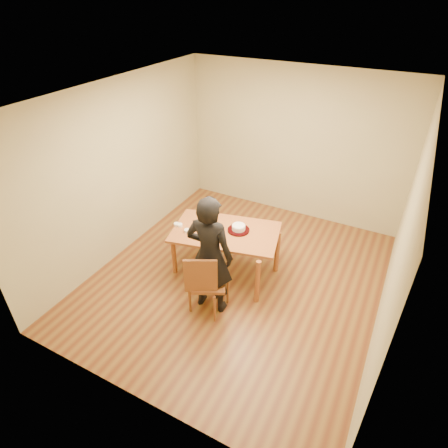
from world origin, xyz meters
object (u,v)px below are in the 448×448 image
at_px(cake_plate, 239,230).
at_px(cake, 239,228).
at_px(dining_chair, 209,282).
at_px(person, 210,256).
at_px(dining_table, 226,232).

xyz_separation_m(cake_plate, cake, (0.00, 0.00, 0.04)).
xyz_separation_m(dining_chair, cake_plate, (0.01, 0.87, 0.31)).
height_order(dining_chair, cake, cake).
relative_size(cake_plate, person, 0.19).
xyz_separation_m(dining_table, cake, (0.16, 0.09, 0.07)).
height_order(dining_table, dining_chair, dining_table).
distance_m(dining_table, cake, 0.20).
relative_size(cake_plate, cake, 1.64).
height_order(cake_plate, person, person).
height_order(dining_table, cake_plate, cake_plate).
bearing_deg(dining_table, cake, 17.37).
relative_size(dining_table, cake, 7.83).
bearing_deg(cake, person, -90.83).
distance_m(cake_plate, person, 0.83).
bearing_deg(cake_plate, person, -90.83).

